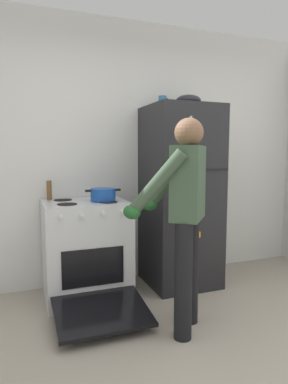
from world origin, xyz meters
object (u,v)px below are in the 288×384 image
object	(u,v)px
refrigerator	(180,197)
mixing_bowl	(188,101)
coffee_mug	(163,101)
stove_range	(86,251)
red_pot	(103,194)
pepper_mill	(49,190)
person_cook	(183,207)

from	to	relation	value
refrigerator	mixing_bowl	world-z (taller)	mixing_bowl
coffee_mug	stove_range	bearing A→B (deg)	-175.15
stove_range	red_pot	world-z (taller)	red_pot
coffee_mug	pepper_mill	xyz separation A→B (m)	(-1.10, 0.15, -0.86)
red_pot	pepper_mill	bearing A→B (deg)	151.48
red_pot	coffee_mug	world-z (taller)	coffee_mug
pepper_mill	coffee_mug	bearing A→B (deg)	-7.77
pepper_mill	person_cook	bearing A→B (deg)	-50.87
pepper_mill	mixing_bowl	size ratio (longest dim) A/B	0.71
stove_range	mixing_bowl	bearing A→B (deg)	0.97
refrigerator	red_pot	bearing A→B (deg)	-176.52
red_pot	pepper_mill	size ratio (longest dim) A/B	1.85
refrigerator	mixing_bowl	size ratio (longest dim) A/B	7.21
pepper_mill	mixing_bowl	distance (m)	1.62
red_pot	pepper_mill	distance (m)	0.52
coffee_mug	pepper_mill	bearing A→B (deg)	172.23
refrigerator	stove_range	distance (m)	1.08
coffee_mug	red_pot	bearing A→B (deg)	-171.11
refrigerator	person_cook	world-z (taller)	refrigerator
stove_range	pepper_mill	world-z (taller)	pepper_mill
person_cook	mixing_bowl	bearing A→B (deg)	60.54
stove_range	red_pot	size ratio (longest dim) A/B	3.68
refrigerator	stove_range	world-z (taller)	refrigerator
refrigerator	stove_range	xyz separation A→B (m)	(-0.98, -0.02, -0.46)
refrigerator	person_cook	bearing A→B (deg)	-115.30
pepper_mill	mixing_bowl	world-z (taller)	mixing_bowl
person_cook	stove_range	bearing A→B (deg)	123.78
pepper_mill	mixing_bowl	bearing A→B (deg)	-8.39
red_pot	mixing_bowl	xyz separation A→B (m)	(0.90, 0.05, 0.90)
red_pot	coffee_mug	bearing A→B (deg)	8.89
stove_range	coffee_mug	bearing A→B (deg)	4.85
refrigerator	pepper_mill	size ratio (longest dim) A/B	10.17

